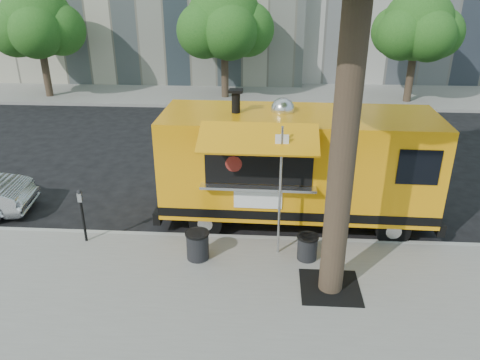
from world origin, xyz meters
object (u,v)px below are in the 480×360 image
object	(u,v)px
far_tree_a	(38,22)
trash_bin_left	(307,246)
far_tree_b	(224,21)
sign_post	(280,185)
trash_bin_right	(198,244)
food_truck	(296,165)
far_tree_c	(418,25)
parking_meter	(82,210)

from	to	relation	value
far_tree_a	trash_bin_left	size ratio (longest dim) A/B	9.33
far_tree_b	trash_bin_left	world-z (taller)	far_tree_b
far_tree_a	sign_post	bearing A→B (deg)	-50.17
sign_post	trash_bin_right	size ratio (longest dim) A/B	4.63
far_tree_b	sign_post	size ratio (longest dim) A/B	1.83
food_truck	trash_bin_right	xyz separation A→B (m)	(-2.20, -2.07, -1.12)
food_truck	far_tree_c	bearing A→B (deg)	64.70
far_tree_c	trash_bin_right	bearing A→B (deg)	-119.94
sign_post	trash_bin_left	world-z (taller)	sign_post
far_tree_c	parking_meter	size ratio (longest dim) A/B	3.90
far_tree_a	far_tree_c	size ratio (longest dim) A/B	1.03
far_tree_c	parking_meter	bearing A→B (deg)	-128.66
food_truck	trash_bin_right	bearing A→B (deg)	-135.86
far_tree_b	far_tree_c	distance (m)	9.01
far_tree_a	parking_meter	bearing A→B (deg)	-62.85
sign_post	trash_bin_left	size ratio (longest dim) A/B	5.22
far_tree_c	trash_bin_right	world-z (taller)	far_tree_c
sign_post	trash_bin_right	world-z (taller)	sign_post
far_tree_a	parking_meter	distance (m)	15.59
far_tree_c	food_truck	world-z (taller)	far_tree_c
far_tree_c	sign_post	bearing A→B (deg)	-114.81
far_tree_b	far_tree_c	size ratio (longest dim) A/B	1.06
sign_post	food_truck	size ratio (longest dim) A/B	0.43
parking_meter	food_truck	bearing A→B (deg)	17.02
parking_meter	trash_bin_left	bearing A→B (deg)	-4.55
parking_meter	trash_bin_right	distance (m)	2.86
food_truck	far_tree_a	bearing A→B (deg)	135.57
food_truck	sign_post	bearing A→B (deg)	-102.67
parking_meter	food_truck	xyz separation A→B (m)	(4.97, 1.52, 0.64)
parking_meter	food_truck	size ratio (longest dim) A/B	0.19
far_tree_a	sign_post	size ratio (longest dim) A/B	1.79
trash_bin_right	parking_meter	bearing A→B (deg)	168.83
far_tree_a	trash_bin_right	world-z (taller)	far_tree_a
far_tree_b	trash_bin_right	size ratio (longest dim) A/B	8.50
far_tree_a	parking_meter	xyz separation A→B (m)	(7.00, -13.65, -2.79)
far_tree_c	trash_bin_right	xyz separation A→B (m)	(-8.23, -14.30, -3.22)
parking_meter	far_tree_a	bearing A→B (deg)	117.15
far_tree_b	far_tree_c	world-z (taller)	far_tree_b
far_tree_c	sign_post	xyz separation A→B (m)	(-6.45, -13.95, -1.87)
sign_post	parking_meter	distance (m)	4.64
far_tree_a	far_tree_b	world-z (taller)	far_tree_b
far_tree_a	far_tree_b	size ratio (longest dim) A/B	0.97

